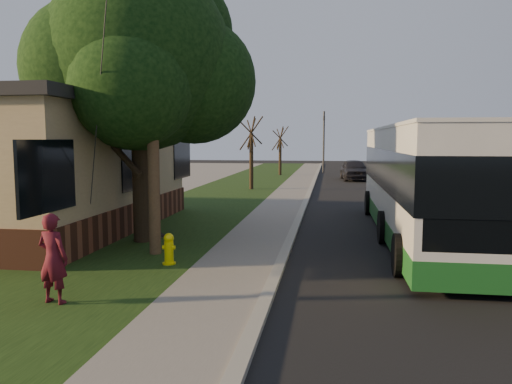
# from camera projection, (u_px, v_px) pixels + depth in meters

# --- Properties ---
(ground) EXTENTS (120.00, 120.00, 0.00)m
(ground) POSITION_uv_depth(u_px,v_px,m) (279.00, 271.00, 11.40)
(ground) COLOR black
(ground) RESTS_ON ground
(road) EXTENTS (8.00, 80.00, 0.01)m
(road) POSITION_uv_depth(u_px,v_px,m) (400.00, 212.00, 20.65)
(road) COLOR black
(road) RESTS_ON ground
(curb) EXTENTS (0.25, 80.00, 0.12)m
(curb) POSITION_uv_depth(u_px,v_px,m) (303.00, 209.00, 21.23)
(curb) COLOR gray
(curb) RESTS_ON ground
(sidewalk) EXTENTS (2.00, 80.00, 0.08)m
(sidewalk) POSITION_uv_depth(u_px,v_px,m) (280.00, 209.00, 21.38)
(sidewalk) COLOR slate
(sidewalk) RESTS_ON ground
(grass_verge) EXTENTS (5.00, 80.00, 0.07)m
(grass_verge) POSITION_uv_depth(u_px,v_px,m) (200.00, 207.00, 21.90)
(grass_verge) COLOR black
(grass_verge) RESTS_ON ground
(fire_hydrant) EXTENTS (0.32, 0.32, 0.74)m
(fire_hydrant) POSITION_uv_depth(u_px,v_px,m) (169.00, 249.00, 11.74)
(fire_hydrant) COLOR yellow
(fire_hydrant) RESTS_ON grass_verge
(utility_pole) EXTENTS (2.86, 3.21, 9.07)m
(utility_pole) POSITION_uv_depth(u_px,v_px,m) (151.00, 74.00, 12.38)
(utility_pole) COLOR #473321
(utility_pole) RESTS_ON ground
(leafy_tree) EXTENTS (6.30, 6.00, 7.80)m
(leafy_tree) POSITION_uv_depth(u_px,v_px,m) (142.00, 62.00, 14.08)
(leafy_tree) COLOR black
(leafy_tree) RESTS_ON grass_verge
(bare_tree_near) EXTENTS (1.38, 1.21, 4.31)m
(bare_tree_near) POSITION_uv_depth(u_px,v_px,m) (251.00, 154.00, 29.40)
(bare_tree_near) COLOR black
(bare_tree_near) RESTS_ON grass_verge
(bare_tree_far) EXTENTS (1.38, 1.21, 4.03)m
(bare_tree_far) POSITION_uv_depth(u_px,v_px,m) (280.00, 152.00, 41.14)
(bare_tree_far) COLOR black
(bare_tree_far) RESTS_ON grass_verge
(traffic_signal) EXTENTS (0.18, 0.22, 5.50)m
(traffic_signal) POSITION_uv_depth(u_px,v_px,m) (324.00, 138.00, 44.44)
(traffic_signal) COLOR #2D2D30
(traffic_signal) RESTS_ON ground
(transit_bus) EXTENTS (2.89, 12.54, 3.39)m
(transit_bus) POSITION_uv_depth(u_px,v_px,m) (425.00, 179.00, 15.06)
(transit_bus) COLOR beige
(transit_bus) RESTS_ON ground
(skateboarder) EXTENTS (0.65, 0.49, 1.63)m
(skateboarder) POSITION_uv_depth(u_px,v_px,m) (53.00, 258.00, 8.90)
(skateboarder) COLOR #4B0F1B
(skateboarder) RESTS_ON grass_verge
(skateboard_main) EXTENTS (0.60, 0.80, 0.08)m
(skateboard_main) POSITION_uv_depth(u_px,v_px,m) (160.00, 234.00, 15.20)
(skateboard_main) COLOR black
(skateboard_main) RESTS_ON grass_verge
(dumpster) EXTENTS (1.66, 1.46, 1.24)m
(dumpster) POSITION_uv_depth(u_px,v_px,m) (11.00, 209.00, 16.78)
(dumpster) COLOR black
(dumpster) RESTS_ON building_lot
(distant_car) EXTENTS (2.15, 4.68, 1.55)m
(distant_car) POSITION_uv_depth(u_px,v_px,m) (354.00, 170.00, 36.96)
(distant_car) COLOR black
(distant_car) RESTS_ON ground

